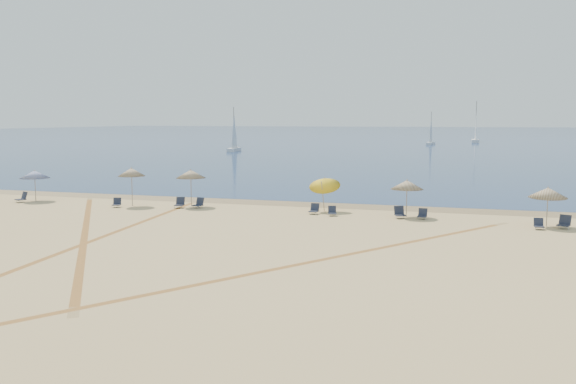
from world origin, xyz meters
name	(u,v)px	position (x,y,z in m)	size (l,w,h in m)	color
ground	(114,303)	(0.00, 0.00, 0.00)	(160.00, 160.00, 0.00)	tan
ocean	(439,134)	(0.00, 225.00, 0.01)	(500.00, 500.00, 0.00)	#0C2151
wet_sand	(304,204)	(0.00, 24.00, 0.00)	(500.00, 500.00, 0.00)	olive
umbrella_0	(35,174)	(-19.10, 20.03, 1.92)	(2.13, 2.13, 2.26)	gray
umbrella_1	(132,172)	(-11.03, 19.76, 2.31)	(1.85, 1.85, 2.66)	gray
umbrella_2	(191,174)	(-7.05, 20.67, 2.21)	(2.02, 2.02, 2.55)	gray
umbrella_3	(324,182)	(2.11, 21.08, 1.88)	(2.00, 2.05, 2.55)	gray
umbrella_4	(407,185)	(7.40, 20.30, 1.96)	(1.98, 1.98, 2.30)	gray
umbrella_5	(548,193)	(15.16, 19.09, 1.89)	(2.05, 2.07, 2.23)	gray
chair_0	(22,198)	(-19.54, 19.17, 0.32)	(0.85, 0.91, 0.74)	black
chair_1	(117,203)	(-11.72, 18.92, 0.27)	(0.68, 0.74, 0.62)	black
chair_2	(180,203)	(-7.52, 19.87, 0.31)	(0.68, 0.76, 0.70)	black
chair_3	(199,203)	(-6.25, 20.13, 0.30)	(0.71, 0.78, 0.69)	black
chair_4	(314,209)	(1.76, 19.83, 0.29)	(0.59, 0.68, 0.65)	black
chair_5	(332,211)	(2.99, 19.47, 0.26)	(0.63, 0.69, 0.59)	black
chair_6	(400,213)	(7.07, 19.72, 0.31)	(0.81, 0.86, 0.71)	black
chair_7	(422,214)	(8.40, 19.75, 0.28)	(0.57, 0.66, 0.63)	black
chair_8	(539,224)	(14.67, 18.11, 0.26)	(0.53, 0.61, 0.60)	black
chair_9	(564,223)	(16.02, 18.74, 0.32)	(0.83, 0.89, 0.73)	black
sailboat_0	(234,138)	(-30.05, 87.10, 2.41)	(1.98, 5.48, 7.98)	white
sailboat_1	(431,135)	(2.56, 126.52, 2.25)	(1.83, 5.10, 7.43)	white
sailboat_2	(476,130)	(12.46, 141.70, 3.09)	(1.77, 6.87, 10.22)	white
tire_tracks	(157,243)	(-3.29, 8.91, 0.00)	(52.77, 42.52, 0.00)	tan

